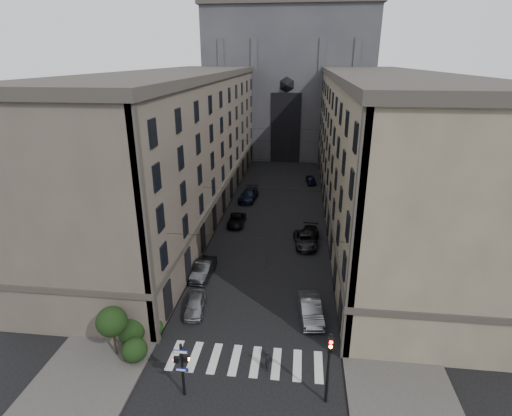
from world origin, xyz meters
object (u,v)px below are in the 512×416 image
at_px(gothic_tower, 289,71).
at_px(pedestrian_signal_left, 182,366).
at_px(car_right_far, 311,180).
at_px(car_left_far, 249,195).
at_px(car_right_midfar, 309,236).
at_px(traffic_light_right, 329,361).
at_px(car_left_midnear, 203,269).
at_px(car_right_midnear, 305,240).
at_px(car_right_near, 311,309).
at_px(car_left_near, 195,304).
at_px(car_left_midfar, 237,220).
at_px(pedestrian, 267,361).

relative_size(gothic_tower, pedestrian_signal_left, 14.50).
bearing_deg(car_right_far, gothic_tower, 94.25).
bearing_deg(car_left_far, car_right_midfar, -51.35).
relative_size(traffic_light_right, car_left_far, 0.91).
bearing_deg(pedestrian_signal_left, car_right_midfar, 70.98).
relative_size(car_left_midnear, car_right_far, 1.24).
distance_m(car_left_far, car_right_far, 13.68).
distance_m(traffic_light_right, car_right_midnear, 22.72).
bearing_deg(traffic_light_right, car_right_midfar, 92.14).
height_order(gothic_tower, car_right_near, gothic_tower).
xyz_separation_m(gothic_tower, car_right_near, (4.71, -64.22, -16.99)).
height_order(car_left_near, car_right_near, car_right_near).
bearing_deg(car_left_midfar, car_right_midfar, -25.45).
height_order(car_left_midfar, pedestrian, pedestrian).
height_order(car_left_near, car_left_far, car_left_far).
bearing_deg(car_right_midfar, car_left_near, -118.69).
bearing_deg(traffic_light_right, pedestrian, 148.85).
distance_m(gothic_tower, car_right_midnear, 53.49).
xyz_separation_m(car_left_near, pedestrian, (6.76, -6.19, 0.12)).
distance_m(car_right_near, car_right_midfar, 14.67).
bearing_deg(car_right_near, car_right_far, 81.91).
bearing_deg(gothic_tower, car_left_far, -96.98).
height_order(gothic_tower, car_right_midfar, gothic_tower).
xyz_separation_m(car_left_midnear, car_right_far, (11.08, 32.75, -0.13)).
bearing_deg(gothic_tower, car_left_midnear, -95.68).
distance_m(car_left_near, car_right_midfar, 17.86).
bearing_deg(pedestrian_signal_left, car_left_midfar, 92.27).
xyz_separation_m(pedestrian_signal_left, car_right_near, (8.23, 9.23, -1.52)).
xyz_separation_m(gothic_tower, pedestrian, (1.66, -70.66, -16.99)).
height_order(traffic_light_right, car_left_midfar, traffic_light_right).
bearing_deg(car_left_midfar, pedestrian, -77.09).
bearing_deg(pedestrian_signal_left, traffic_light_right, 2.64).
relative_size(gothic_tower, car_right_midfar, 11.00).
bearing_deg(car_left_near, gothic_tower, 79.52).
bearing_deg(car_left_far, traffic_light_right, -69.53).
xyz_separation_m(pedestrian_signal_left, car_right_midfar, (8.24, 23.90, -1.56)).
xyz_separation_m(car_right_midnear, car_right_far, (1.02, 24.64, -0.06)).
xyz_separation_m(traffic_light_right, car_left_far, (-9.96, 37.42, -2.46)).
relative_size(traffic_light_right, car_right_midnear, 1.03).
xyz_separation_m(car_right_far, pedestrian, (-3.58, -44.79, 0.16)).
xyz_separation_m(gothic_tower, car_left_midfar, (-4.63, -45.31, -17.16)).
distance_m(gothic_tower, car_right_midfar, 52.61).
distance_m(car_right_midfar, pedestrian, 21.32).
xyz_separation_m(traffic_light_right, pedestrian, (-3.94, 2.38, -2.48)).
distance_m(car_right_near, car_right_far, 38.36).
height_order(gothic_tower, pedestrian, gothic_tower).
bearing_deg(gothic_tower, pedestrian, -88.65).
distance_m(car_left_midfar, pedestrian, 26.12).
relative_size(traffic_light_right, car_right_midfar, 0.99).
distance_m(car_left_near, car_left_midnear, 5.90).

